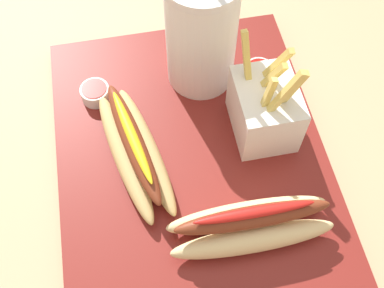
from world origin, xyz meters
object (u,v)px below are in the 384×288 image
object	(u,v)px
soda_cup	(201,31)
hot_dog_1	(251,225)
ketchup_cup_2	(259,72)
hot_dog_2	(135,149)
ketchup_cup_1	(95,93)
fries_basket	(265,109)

from	to	relation	value
soda_cup	hot_dog_1	bearing A→B (deg)	-178.00
ketchup_cup_2	soda_cup	bearing A→B (deg)	74.62
hot_dog_2	ketchup_cup_1	bearing A→B (deg)	21.57
hot_dog_2	ketchup_cup_1	world-z (taller)	hot_dog_2
soda_cup	fries_basket	xyz separation A→B (m)	(-0.10, -0.06, -0.04)
ketchup_cup_1	hot_dog_1	bearing A→B (deg)	-145.43
soda_cup	ketchup_cup_2	bearing A→B (deg)	-105.38
fries_basket	hot_dog_1	bearing A→B (deg)	159.25
fries_basket	hot_dog_2	xyz separation A→B (m)	(-0.02, 0.16, -0.02)
hot_dog_2	hot_dog_1	bearing A→B (deg)	-136.76
hot_dog_1	ketchup_cup_1	world-z (taller)	hot_dog_1
soda_cup	ketchup_cup_2	distance (m)	0.11
ketchup_cup_1	ketchup_cup_2	distance (m)	0.22
hot_dog_1	ketchup_cup_1	bearing A→B (deg)	34.57
hot_dog_2	ketchup_cup_2	xyz separation A→B (m)	(0.09, -0.18, -0.01)
fries_basket	hot_dog_2	distance (m)	0.16
fries_basket	ketchup_cup_2	size ratio (longest dim) A/B	3.62
fries_basket	hot_dog_1	xyz separation A→B (m)	(-0.13, 0.05, -0.02)
hot_dog_1	ketchup_cup_1	distance (m)	0.26
ketchup_cup_1	hot_dog_2	bearing A→B (deg)	-158.43
ketchup_cup_2	hot_dog_2	bearing A→B (deg)	117.49
fries_basket	soda_cup	bearing A→B (deg)	31.02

